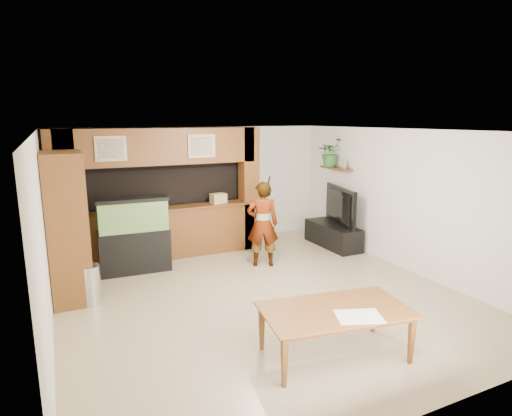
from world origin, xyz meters
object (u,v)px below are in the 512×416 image
person (263,224)px  aquarium (134,236)px  pantry_cabinet (67,228)px  dining_table (336,334)px  television (334,206)px

person → aquarium: bearing=4.3°
pantry_cabinet → dining_table: pantry_cabinet is taller
dining_table → aquarium: bearing=120.4°
aquarium → person: 2.38m
aquarium → television: (4.24, -0.25, 0.23)m
aquarium → person: bearing=-14.4°
pantry_cabinet → aquarium: pantry_cabinet is taller
dining_table → television: bearing=63.6°
aquarium → television: size_ratio=0.96×
pantry_cabinet → dining_table: (2.70, -3.18, -0.85)m
pantry_cabinet → dining_table: bearing=-49.6°
aquarium → dining_table: size_ratio=0.81×
television → person: 2.03m
dining_table → pantry_cabinet: bearing=139.2°
pantry_cabinet → person: bearing=1.9°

